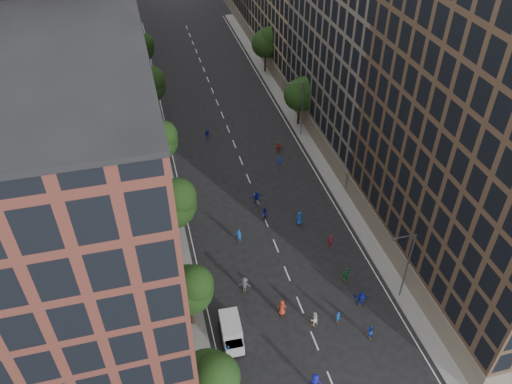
% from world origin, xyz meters
% --- Properties ---
extents(ground, '(240.00, 240.00, 0.00)m').
position_xyz_m(ground, '(0.00, 40.00, 0.00)').
color(ground, black).
rests_on(ground, ground).
extents(sidewalk_left, '(4.00, 105.00, 0.15)m').
position_xyz_m(sidewalk_left, '(-12.00, 47.50, 0.07)').
color(sidewalk_left, slate).
rests_on(sidewalk_left, ground).
extents(sidewalk_right, '(4.00, 105.00, 0.15)m').
position_xyz_m(sidewalk_right, '(12.00, 47.50, 0.07)').
color(sidewalk_right, slate).
rests_on(sidewalk_right, ground).
extents(bldg_left_a, '(14.00, 22.00, 30.00)m').
position_xyz_m(bldg_left_a, '(-19.00, 11.00, 15.00)').
color(bldg_left_a, '#5A2B22').
rests_on(bldg_left_a, ground).
extents(bldg_left_b, '(14.00, 26.00, 34.00)m').
position_xyz_m(bldg_left_b, '(-19.00, 35.00, 17.00)').
color(bldg_left_b, '#937F60').
rests_on(bldg_left_b, ground).
extents(bldg_left_c, '(14.00, 20.00, 28.00)m').
position_xyz_m(bldg_left_c, '(-19.00, 58.00, 14.00)').
color(bldg_left_c, '#5A2B22').
rests_on(bldg_left_c, ground).
extents(bldg_right_a, '(14.00, 30.00, 36.00)m').
position_xyz_m(bldg_right_a, '(19.00, 15.00, 18.00)').
color(bldg_right_a, '#4B3728').
rests_on(bldg_right_a, ground).
extents(bldg_right_b, '(14.00, 28.00, 33.00)m').
position_xyz_m(bldg_right_b, '(19.00, 44.00, 16.50)').
color(bldg_right_b, '#635A52').
rests_on(bldg_right_b, ground).
extents(tree_left_0, '(5.20, 5.20, 8.83)m').
position_xyz_m(tree_left_0, '(-11.01, 3.85, 5.96)').
color(tree_left_0, black).
rests_on(tree_left_0, ground).
extents(tree_left_1, '(4.80, 4.80, 8.21)m').
position_xyz_m(tree_left_1, '(-11.02, 13.86, 5.55)').
color(tree_left_1, black).
rests_on(tree_left_1, ground).
extents(tree_left_2, '(5.60, 5.60, 9.45)m').
position_xyz_m(tree_left_2, '(-10.99, 25.83, 6.36)').
color(tree_left_2, black).
rests_on(tree_left_2, ground).
extents(tree_left_3, '(5.00, 5.00, 8.58)m').
position_xyz_m(tree_left_3, '(-11.02, 39.85, 5.82)').
color(tree_left_3, black).
rests_on(tree_left_3, ground).
extents(tree_left_4, '(5.40, 5.40, 9.08)m').
position_xyz_m(tree_left_4, '(-11.00, 55.84, 6.10)').
color(tree_left_4, black).
rests_on(tree_left_4, ground).
extents(tree_left_5, '(4.80, 4.80, 8.33)m').
position_xyz_m(tree_left_5, '(-11.02, 71.86, 5.68)').
color(tree_left_5, black).
rests_on(tree_left_5, ground).
extents(tree_right_a, '(5.00, 5.00, 8.39)m').
position_xyz_m(tree_right_a, '(11.38, 47.85, 5.63)').
color(tree_right_a, black).
rests_on(tree_right_a, ground).
extents(tree_right_b, '(5.20, 5.20, 8.83)m').
position_xyz_m(tree_right_b, '(11.39, 67.85, 5.96)').
color(tree_right_b, black).
rests_on(tree_right_b, ground).
extents(streetlamp_near, '(2.64, 0.22, 9.06)m').
position_xyz_m(streetlamp_near, '(10.37, 12.00, 5.17)').
color(streetlamp_near, '#595B60').
rests_on(streetlamp_near, ground).
extents(streetlamp_far, '(2.64, 0.22, 9.06)m').
position_xyz_m(streetlamp_far, '(10.37, 45.00, 5.17)').
color(streetlamp_far, '#595B60').
rests_on(streetlamp_far, ground).
extents(cargo_van, '(2.19, 4.35, 2.27)m').
position_xyz_m(cargo_van, '(-7.80, 11.22, 1.20)').
color(cargo_van, '#B3B4B5').
rests_on(cargo_van, ground).
extents(skater_1, '(0.56, 0.37, 1.51)m').
position_xyz_m(skater_1, '(2.94, 10.53, 0.75)').
color(skater_1, '#124293').
rests_on(skater_1, ground).
extents(skater_2, '(0.92, 0.83, 1.56)m').
position_xyz_m(skater_2, '(5.28, 8.10, 0.78)').
color(skater_2, '#1530AC').
rests_on(skater_2, ground).
extents(skater_3, '(1.35, 0.99, 1.86)m').
position_xyz_m(skater_3, '(-1.71, 4.39, 0.93)').
color(skater_3, '#131297').
rests_on(skater_3, ground).
extents(skater_4, '(1.08, 0.51, 1.80)m').
position_xyz_m(skater_4, '(-8.50, 9.29, 0.90)').
color(skater_4, '#13489E').
rests_on(skater_4, ground).
extents(skater_5, '(1.80, 1.16, 1.85)m').
position_xyz_m(skater_5, '(6.10, 11.99, 0.93)').
color(skater_5, '#121B93').
rests_on(skater_5, ground).
extents(skater_6, '(1.05, 0.82, 1.89)m').
position_xyz_m(skater_6, '(-2.17, 12.91, 0.95)').
color(skater_6, '#AE331D').
rests_on(skater_6, ground).
extents(skater_7, '(0.66, 0.47, 1.70)m').
position_xyz_m(skater_7, '(6.16, 20.90, 0.85)').
color(skater_7, maroon).
rests_on(skater_7, ground).
extents(skater_8, '(1.00, 0.87, 1.76)m').
position_xyz_m(skater_8, '(0.52, 10.81, 0.88)').
color(skater_8, silver).
rests_on(skater_8, ground).
extents(skater_9, '(1.40, 1.07, 1.92)m').
position_xyz_m(skater_9, '(-5.15, 16.81, 0.96)').
color(skater_9, '#45444A').
rests_on(skater_9, ground).
extents(skater_10, '(1.19, 0.64, 1.92)m').
position_xyz_m(skater_10, '(5.80, 15.39, 0.96)').
color(skater_10, '#206D38').
rests_on(skater_10, ground).
extents(skater_11, '(1.64, 0.54, 1.76)m').
position_xyz_m(skater_11, '(-0.20, 30.75, 0.88)').
color(skater_11, '#152EAF').
rests_on(skater_11, ground).
extents(skater_12, '(1.01, 0.77, 1.85)m').
position_xyz_m(skater_12, '(3.85, 25.40, 0.92)').
color(skater_12, '#1646B5').
rests_on(skater_12, ground).
extents(skater_13, '(0.73, 0.55, 1.81)m').
position_xyz_m(skater_13, '(-4.04, 24.29, 0.91)').
color(skater_13, '#154FAE').
rests_on(skater_13, ground).
extents(skater_14, '(0.93, 0.82, 1.59)m').
position_xyz_m(skater_14, '(-0.06, 27.55, 0.79)').
color(skater_14, '#1B14AA').
rests_on(skater_14, ground).
extents(skater_15, '(1.00, 0.61, 1.50)m').
position_xyz_m(skater_15, '(4.89, 37.66, 0.75)').
color(skater_15, '#13289B').
rests_on(skater_15, ground).
extents(skater_16, '(1.07, 0.62, 1.71)m').
position_xyz_m(skater_16, '(-3.66, 47.30, 0.86)').
color(skater_16, '#1422A6').
rests_on(skater_16, ground).
extents(skater_17, '(1.51, 0.73, 1.56)m').
position_xyz_m(skater_17, '(5.92, 41.27, 0.78)').
color(skater_17, '#9F331A').
rests_on(skater_17, ground).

